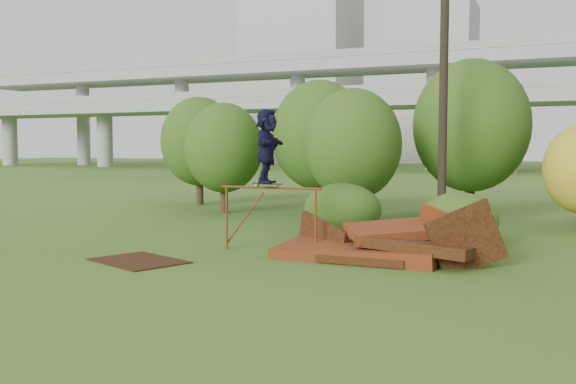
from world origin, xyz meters
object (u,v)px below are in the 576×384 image
at_px(skater, 267,146).
at_px(utility_pole, 443,88).
at_px(flat_plate, 139,261).
at_px(scrap_pile, 380,246).

xyz_separation_m(skater, utility_pole, (3.44, 6.28, 1.91)).
xyz_separation_m(skater, flat_plate, (-2.23, -2.54, -2.77)).
xyz_separation_m(scrap_pile, flat_plate, (-5.25, -2.70, -0.31)).
bearing_deg(flat_plate, scrap_pile, 27.25).
relative_size(scrap_pile, skater, 2.89).
relative_size(skater, utility_pole, 0.21).
bearing_deg(skater, flat_plate, 125.34).
xyz_separation_m(scrap_pile, skater, (-3.01, -0.17, 2.46)).
relative_size(scrap_pile, flat_plate, 2.51).
distance_m(skater, flat_plate, 4.37).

